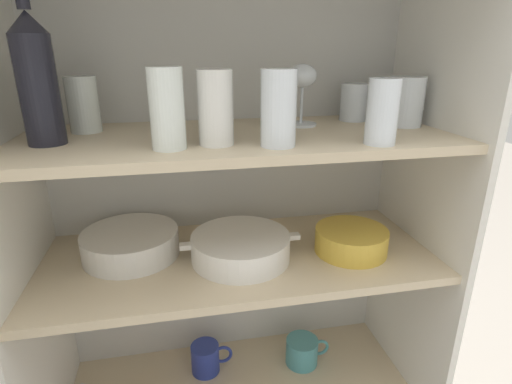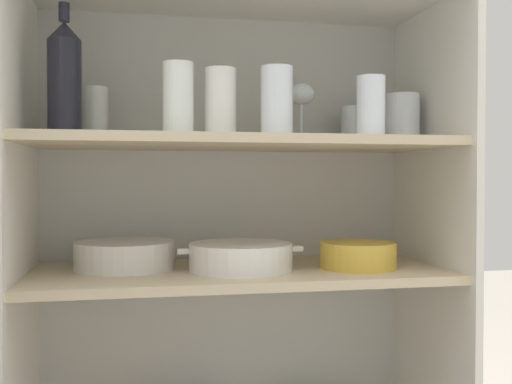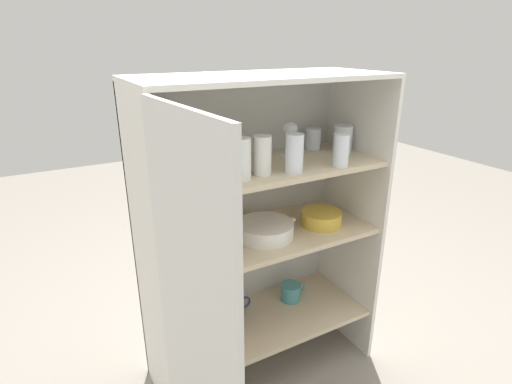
{
  "view_description": "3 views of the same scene",
  "coord_description": "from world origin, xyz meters",
  "px_view_note": "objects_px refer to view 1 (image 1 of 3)",
  "views": [
    {
      "loc": [
        -0.13,
        -0.65,
        1.15
      ],
      "look_at": [
        0.05,
        0.22,
        0.82
      ],
      "focal_mm": 28.0,
      "sensor_mm": 36.0,
      "label": 1
    },
    {
      "loc": [
        -0.23,
        -1.14,
        0.88
      ],
      "look_at": [
        0.04,
        0.22,
        0.85
      ],
      "focal_mm": 42.0,
      "sensor_mm": 36.0,
      "label": 2
    },
    {
      "loc": [
        -0.74,
        -1.08,
        1.42
      ],
      "look_at": [
        -0.04,
        0.18,
        0.87
      ],
      "focal_mm": 28.0,
      "sensor_mm": 36.0,
      "label": 3
    }
  ],
  "objects_px": {
    "plate_stack_white": "(131,243)",
    "casserole_dish": "(241,247)",
    "mixing_bowl_large": "(351,239)",
    "wine_bottle": "(37,79)"
  },
  "relations": [
    {
      "from": "plate_stack_white",
      "to": "casserole_dish",
      "type": "relative_size",
      "value": 0.8
    },
    {
      "from": "wine_bottle",
      "to": "plate_stack_white",
      "type": "distance_m",
      "value": 0.41
    },
    {
      "from": "casserole_dish",
      "to": "mixing_bowl_large",
      "type": "bearing_deg",
      "value": -3.93
    },
    {
      "from": "wine_bottle",
      "to": "mixing_bowl_large",
      "type": "relative_size",
      "value": 1.59
    },
    {
      "from": "plate_stack_white",
      "to": "mixing_bowl_large",
      "type": "height_order",
      "value": "plate_stack_white"
    },
    {
      "from": "plate_stack_white",
      "to": "casserole_dish",
      "type": "distance_m",
      "value": 0.27
    },
    {
      "from": "plate_stack_white",
      "to": "wine_bottle",
      "type": "bearing_deg",
      "value": -149.56
    },
    {
      "from": "plate_stack_white",
      "to": "mixing_bowl_large",
      "type": "distance_m",
      "value": 0.53
    },
    {
      "from": "plate_stack_white",
      "to": "casserole_dish",
      "type": "xyz_separation_m",
      "value": [
        0.26,
        -0.07,
        -0.0
      ]
    },
    {
      "from": "wine_bottle",
      "to": "casserole_dish",
      "type": "relative_size",
      "value": 0.98
    }
  ]
}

